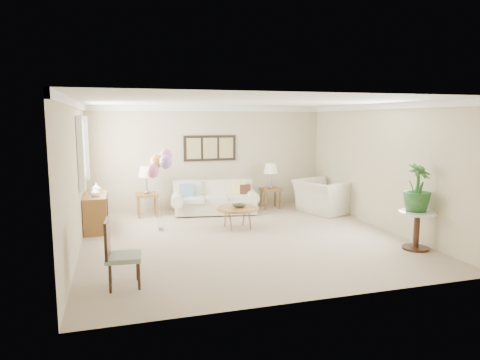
% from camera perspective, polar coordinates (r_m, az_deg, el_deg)
% --- Properties ---
extents(ground_plane, '(6.00, 6.00, 0.00)m').
position_cam_1_polar(ground_plane, '(8.35, 0.54, -7.74)').
color(ground_plane, tan).
extents(room_shell, '(6.04, 6.04, 2.60)m').
position_cam_1_polar(room_shell, '(8.12, -0.38, 3.49)').
color(room_shell, '#C0B899').
rests_on(room_shell, ground).
extents(wall_art_triptych, '(1.35, 0.06, 0.65)m').
position_cam_1_polar(wall_art_triptych, '(10.93, -4.02, 4.26)').
color(wall_art_triptych, black).
rests_on(wall_art_triptych, ground).
extents(sofa, '(2.26, 1.10, 0.79)m').
position_cam_1_polar(sofa, '(10.45, -3.34, -2.77)').
color(sofa, beige).
rests_on(sofa, ground).
extents(end_table_left, '(0.50, 0.46, 0.55)m').
position_cam_1_polar(end_table_left, '(10.33, -12.29, -2.23)').
color(end_table_left, brown).
rests_on(end_table_left, ground).
extents(end_table_right, '(0.49, 0.44, 0.53)m').
position_cam_1_polar(end_table_right, '(11.02, 4.11, -1.50)').
color(end_table_right, brown).
rests_on(end_table_right, ground).
extents(lamp_left, '(0.37, 0.37, 0.65)m').
position_cam_1_polar(lamp_left, '(10.25, -12.39, 1.00)').
color(lamp_left, gray).
rests_on(lamp_left, end_table_left).
extents(lamp_right, '(0.36, 0.36, 0.64)m').
position_cam_1_polar(lamp_right, '(10.94, 4.14, 1.45)').
color(lamp_right, gray).
rests_on(lamp_right, end_table_right).
extents(coffee_table, '(0.89, 0.89, 0.45)m').
position_cam_1_polar(coffee_table, '(8.98, -0.34, -3.89)').
color(coffee_table, olive).
rests_on(coffee_table, ground).
extents(decor_bowl, '(0.32, 0.32, 0.07)m').
position_cam_1_polar(decor_bowl, '(8.96, -0.15, -3.47)').
color(decor_bowl, '#312B26').
rests_on(decor_bowl, coffee_table).
extents(armchair, '(1.40, 1.50, 0.80)m').
position_cam_1_polar(armchair, '(10.69, 11.08, -2.17)').
color(armchair, beige).
rests_on(armchair, ground).
extents(side_table, '(0.63, 0.63, 0.68)m').
position_cam_1_polar(side_table, '(8.14, 22.53, -5.06)').
color(side_table, silver).
rests_on(side_table, ground).
extents(potted_plant, '(0.63, 0.63, 0.85)m').
position_cam_1_polar(potted_plant, '(8.06, 22.58, -0.90)').
color(potted_plant, '#1C4F21').
rests_on(potted_plant, side_table).
extents(accent_chair, '(0.50, 0.50, 0.95)m').
position_cam_1_polar(accent_chair, '(6.11, -15.94, -9.23)').
color(accent_chair, gray).
rests_on(accent_chair, ground).
extents(credenza, '(0.46, 1.20, 0.74)m').
position_cam_1_polar(credenza, '(9.39, -18.65, -4.07)').
color(credenza, brown).
rests_on(credenza, ground).
extents(vase_white, '(0.19, 0.19, 0.19)m').
position_cam_1_polar(vase_white, '(9.02, -18.72, -1.54)').
color(vase_white, silver).
rests_on(vase_white, credenza).
extents(vase_sage, '(0.23, 0.23, 0.21)m').
position_cam_1_polar(vase_sage, '(9.50, -18.62, -1.01)').
color(vase_sage, beige).
rests_on(vase_sage, credenza).
extents(balloon_cluster, '(0.54, 0.46, 1.69)m').
position_cam_1_polar(balloon_cluster, '(8.77, -10.61, 2.24)').
color(balloon_cluster, gray).
rests_on(balloon_cluster, ground).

